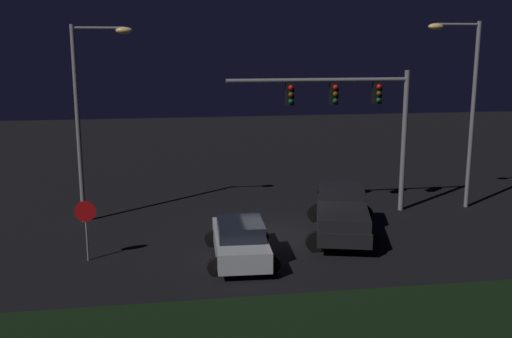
{
  "coord_description": "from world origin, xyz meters",
  "views": [
    {
      "loc": [
        -4.37,
        -22.91,
        7.71
      ],
      "look_at": [
        -0.74,
        0.05,
        2.78
      ],
      "focal_mm": 41.84,
      "sensor_mm": 36.0,
      "label": 1
    }
  ],
  "objects_px": {
    "pickup_truck": "(342,211)",
    "traffic_signal_gantry": "(354,107)",
    "car_sedan": "(240,240)",
    "stop_sign": "(86,219)",
    "street_lamp_left": "(89,101)",
    "street_lamp_right": "(465,94)"
  },
  "relations": [
    {
      "from": "car_sedan",
      "to": "street_lamp_left",
      "type": "bearing_deg",
      "value": 47.0
    },
    {
      "from": "car_sedan",
      "to": "traffic_signal_gantry",
      "type": "height_order",
      "value": "traffic_signal_gantry"
    },
    {
      "from": "street_lamp_left",
      "to": "street_lamp_right",
      "type": "distance_m",
      "value": 16.85
    },
    {
      "from": "street_lamp_left",
      "to": "street_lamp_right",
      "type": "height_order",
      "value": "street_lamp_right"
    },
    {
      "from": "car_sedan",
      "to": "stop_sign",
      "type": "bearing_deg",
      "value": 84.38
    },
    {
      "from": "traffic_signal_gantry",
      "to": "stop_sign",
      "type": "xyz_separation_m",
      "value": [
        -11.32,
        -4.57,
        -3.34
      ]
    },
    {
      "from": "pickup_truck",
      "to": "street_lamp_right",
      "type": "height_order",
      "value": "street_lamp_right"
    },
    {
      "from": "pickup_truck",
      "to": "street_lamp_left",
      "type": "relative_size",
      "value": 0.68
    },
    {
      "from": "street_lamp_left",
      "to": "traffic_signal_gantry",
      "type": "bearing_deg",
      "value": -2.25
    },
    {
      "from": "pickup_truck",
      "to": "traffic_signal_gantry",
      "type": "relative_size",
      "value": 0.69
    },
    {
      "from": "pickup_truck",
      "to": "street_lamp_right",
      "type": "bearing_deg",
      "value": -49.92
    },
    {
      "from": "car_sedan",
      "to": "traffic_signal_gantry",
      "type": "relative_size",
      "value": 0.54
    },
    {
      "from": "traffic_signal_gantry",
      "to": "street_lamp_left",
      "type": "distance_m",
      "value": 11.59
    },
    {
      "from": "traffic_signal_gantry",
      "to": "stop_sign",
      "type": "relative_size",
      "value": 3.73
    },
    {
      "from": "traffic_signal_gantry",
      "to": "street_lamp_left",
      "type": "relative_size",
      "value": 0.98
    },
    {
      "from": "pickup_truck",
      "to": "stop_sign",
      "type": "height_order",
      "value": "stop_sign"
    },
    {
      "from": "car_sedan",
      "to": "street_lamp_right",
      "type": "distance_m",
      "value": 13.22
    },
    {
      "from": "street_lamp_left",
      "to": "pickup_truck",
      "type": "bearing_deg",
      "value": -19.56
    },
    {
      "from": "car_sedan",
      "to": "street_lamp_right",
      "type": "height_order",
      "value": "street_lamp_right"
    },
    {
      "from": "pickup_truck",
      "to": "street_lamp_left",
      "type": "xyz_separation_m",
      "value": [
        -10.15,
        3.61,
        4.29
      ]
    },
    {
      "from": "car_sedan",
      "to": "pickup_truck",
      "type": "bearing_deg",
      "value": -61.25
    },
    {
      "from": "traffic_signal_gantry",
      "to": "stop_sign",
      "type": "bearing_deg",
      "value": -158.01
    }
  ]
}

